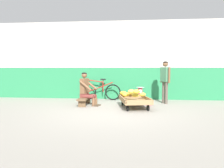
{
  "coord_description": "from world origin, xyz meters",
  "views": [
    {
      "loc": [
        0.65,
        -6.02,
        1.3
      ],
      "look_at": [
        -0.08,
        1.23,
        0.75
      ],
      "focal_mm": 34.52,
      "sensor_mm": 36.0,
      "label": 1
    }
  ],
  "objects_px": {
    "weighing_scale": "(140,91)",
    "shopping_bag": "(149,102)",
    "low_bench": "(85,99)",
    "plastic_crate": "(140,99)",
    "bicycle_near_left": "(101,91)",
    "customer_adult": "(165,77)",
    "vendor_seated": "(87,89)",
    "banana_cart": "(134,101)"
  },
  "relations": [
    {
      "from": "weighing_scale",
      "to": "shopping_bag",
      "type": "distance_m",
      "value": 0.61
    },
    {
      "from": "low_bench",
      "to": "plastic_crate",
      "type": "xyz_separation_m",
      "value": [
        1.94,
        0.61,
        -0.05
      ]
    },
    {
      "from": "low_bench",
      "to": "bicycle_near_left",
      "type": "relative_size",
      "value": 0.67
    },
    {
      "from": "plastic_crate",
      "to": "customer_adult",
      "type": "xyz_separation_m",
      "value": [
        0.89,
        -0.01,
        0.8
      ]
    },
    {
      "from": "vendor_seated",
      "to": "plastic_crate",
      "type": "bearing_deg",
      "value": 18.94
    },
    {
      "from": "bicycle_near_left",
      "to": "plastic_crate",
      "type": "bearing_deg",
      "value": -23.55
    },
    {
      "from": "banana_cart",
      "to": "bicycle_near_left",
      "type": "xyz_separation_m",
      "value": [
        -1.37,
        1.67,
        0.11
      ]
    },
    {
      "from": "bicycle_near_left",
      "to": "customer_adult",
      "type": "bearing_deg",
      "value": -15.79
    },
    {
      "from": "vendor_seated",
      "to": "plastic_crate",
      "type": "xyz_separation_m",
      "value": [
        1.86,
        0.64,
        -0.42
      ]
    },
    {
      "from": "bicycle_near_left",
      "to": "vendor_seated",
      "type": "bearing_deg",
      "value": -101.97
    },
    {
      "from": "banana_cart",
      "to": "customer_adult",
      "type": "height_order",
      "value": "customer_adult"
    },
    {
      "from": "customer_adult",
      "to": "shopping_bag",
      "type": "distance_m",
      "value": 1.11
    },
    {
      "from": "vendor_seated",
      "to": "bicycle_near_left",
      "type": "xyz_separation_m",
      "value": [
        0.28,
        1.33,
        -0.21
      ]
    },
    {
      "from": "banana_cart",
      "to": "bicycle_near_left",
      "type": "height_order",
      "value": "bicycle_near_left"
    },
    {
      "from": "vendor_seated",
      "to": "low_bench",
      "type": "bearing_deg",
      "value": 162.65
    },
    {
      "from": "customer_adult",
      "to": "shopping_bag",
      "type": "relative_size",
      "value": 6.38
    },
    {
      "from": "customer_adult",
      "to": "weighing_scale",
      "type": "bearing_deg",
      "value": 179.37
    },
    {
      "from": "banana_cart",
      "to": "bicycle_near_left",
      "type": "distance_m",
      "value": 2.16
    },
    {
      "from": "vendor_seated",
      "to": "shopping_bag",
      "type": "relative_size",
      "value": 4.75
    },
    {
      "from": "vendor_seated",
      "to": "weighing_scale",
      "type": "relative_size",
      "value": 3.8
    },
    {
      "from": "low_bench",
      "to": "weighing_scale",
      "type": "relative_size",
      "value": 3.67
    },
    {
      "from": "weighing_scale",
      "to": "bicycle_near_left",
      "type": "bearing_deg",
      "value": 156.41
    },
    {
      "from": "customer_adult",
      "to": "shopping_bag",
      "type": "height_order",
      "value": "customer_adult"
    },
    {
      "from": "customer_adult",
      "to": "plastic_crate",
      "type": "bearing_deg",
      "value": 179.3
    },
    {
      "from": "plastic_crate",
      "to": "weighing_scale",
      "type": "relative_size",
      "value": 1.2
    },
    {
      "from": "plastic_crate",
      "to": "bicycle_near_left",
      "type": "bearing_deg",
      "value": 156.45
    },
    {
      "from": "vendor_seated",
      "to": "customer_adult",
      "type": "relative_size",
      "value": 0.75
    },
    {
      "from": "plastic_crate",
      "to": "bicycle_near_left",
      "type": "relative_size",
      "value": 0.22
    },
    {
      "from": "low_bench",
      "to": "vendor_seated",
      "type": "relative_size",
      "value": 0.97
    },
    {
      "from": "bicycle_near_left",
      "to": "customer_adult",
      "type": "xyz_separation_m",
      "value": [
        2.47,
        -0.7,
        0.6
      ]
    },
    {
      "from": "vendor_seated",
      "to": "customer_adult",
      "type": "bearing_deg",
      "value": 12.84
    },
    {
      "from": "banana_cart",
      "to": "bicycle_near_left",
      "type": "relative_size",
      "value": 0.95
    },
    {
      "from": "weighing_scale",
      "to": "customer_adult",
      "type": "height_order",
      "value": "customer_adult"
    },
    {
      "from": "banana_cart",
      "to": "customer_adult",
      "type": "xyz_separation_m",
      "value": [
        1.1,
        0.97,
        0.71
      ]
    },
    {
      "from": "bicycle_near_left",
      "to": "customer_adult",
      "type": "distance_m",
      "value": 2.64
    },
    {
      "from": "vendor_seated",
      "to": "shopping_bag",
      "type": "height_order",
      "value": "vendor_seated"
    },
    {
      "from": "banana_cart",
      "to": "weighing_scale",
      "type": "height_order",
      "value": "weighing_scale"
    },
    {
      "from": "shopping_bag",
      "to": "low_bench",
      "type": "bearing_deg",
      "value": -175.14
    },
    {
      "from": "plastic_crate",
      "to": "customer_adult",
      "type": "bearing_deg",
      "value": -0.7
    },
    {
      "from": "banana_cart",
      "to": "vendor_seated",
      "type": "relative_size",
      "value": 1.39
    },
    {
      "from": "banana_cart",
      "to": "low_bench",
      "type": "xyz_separation_m",
      "value": [
        -1.74,
        0.37,
        -0.04
      ]
    },
    {
      "from": "low_bench",
      "to": "vendor_seated",
      "type": "height_order",
      "value": "vendor_seated"
    }
  ]
}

